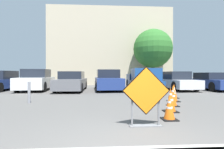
# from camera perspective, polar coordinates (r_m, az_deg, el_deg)

# --- Properties ---
(ground_plane) EXTENTS (96.00, 96.00, 0.00)m
(ground_plane) POSITION_cam_1_polar(r_m,az_deg,el_deg) (12.59, -1.65, -5.34)
(ground_plane) COLOR #565451
(road_closed_sign) EXTENTS (1.14, 0.20, 1.41)m
(road_closed_sign) POSITION_cam_1_polar(r_m,az_deg,el_deg) (4.19, 11.03, -6.64)
(road_closed_sign) COLOR black
(road_closed_sign) RESTS_ON ground_plane
(traffic_cone_nearest) EXTENTS (0.39, 0.39, 0.65)m
(traffic_cone_nearest) POSITION_cam_1_polar(r_m,az_deg,el_deg) (5.03, 18.21, -10.36)
(traffic_cone_nearest) COLOR black
(traffic_cone_nearest) RESTS_ON ground_plane
(traffic_cone_second) EXTENTS (0.43, 0.43, 0.78)m
(traffic_cone_second) POSITION_cam_1_polar(r_m,az_deg,el_deg) (6.04, 18.55, -7.92)
(traffic_cone_second) COLOR black
(traffic_cone_second) RESTS_ON ground_plane
(traffic_cone_third) EXTENTS (0.40, 0.40, 0.79)m
(traffic_cone_third) POSITION_cam_1_polar(r_m,az_deg,el_deg) (7.08, 19.25, -6.69)
(traffic_cone_third) COLOR black
(traffic_cone_third) RESTS_ON ground_plane
(traffic_cone_fourth) EXTENTS (0.47, 0.47, 0.74)m
(traffic_cone_fourth) POSITION_cam_1_polar(r_m,az_deg,el_deg) (8.28, 19.42, -5.82)
(traffic_cone_fourth) COLOR black
(traffic_cone_fourth) RESTS_ON ground_plane
(traffic_cone_fifth) EXTENTS (0.39, 0.39, 0.71)m
(traffic_cone_fifth) POSITION_cam_1_polar(r_m,az_deg,el_deg) (9.40, 19.61, -5.20)
(traffic_cone_fifth) COLOR black
(traffic_cone_fifth) RESTS_ON ground_plane
(parked_car_nearest) EXTENTS (1.93, 4.57, 1.45)m
(parked_car_nearest) POSITION_cam_1_polar(r_m,az_deg,el_deg) (15.27, -32.55, -1.90)
(parked_car_nearest) COLOR navy
(parked_car_nearest) RESTS_ON ground_plane
(parked_car_second) EXTENTS (2.13, 4.11, 1.56)m
(parked_car_second) POSITION_cam_1_polar(r_m,az_deg,el_deg) (14.00, -23.48, -1.84)
(parked_car_second) COLOR white
(parked_car_second) RESTS_ON ground_plane
(parked_car_third) EXTENTS (1.87, 4.59, 1.40)m
(parked_car_third) POSITION_cam_1_polar(r_m,az_deg,el_deg) (13.07, -12.96, -2.29)
(parked_car_third) COLOR slate
(parked_car_third) RESTS_ON ground_plane
(parked_car_fourth) EXTENTS (2.07, 4.42, 1.53)m
(parked_car_fourth) POSITION_cam_1_polar(r_m,az_deg,el_deg) (13.14, -1.37, -2.03)
(parked_car_fourth) COLOR navy
(parked_car_fourth) RESTS_ON ground_plane
(pickup_truck) EXTENTS (2.18, 5.41, 1.60)m
(pickup_truck) POSITION_cam_1_polar(r_m,az_deg,el_deg) (13.27, 10.06, -1.95)
(pickup_truck) COLOR navy
(pickup_truck) RESTS_ON ground_plane
(parked_car_fifth) EXTENTS (1.93, 4.59, 1.40)m
(parked_car_fifth) POSITION_cam_1_polar(r_m,az_deg,el_deg) (14.38, 20.13, -2.06)
(parked_car_fifth) COLOR silver
(parked_car_fifth) RESTS_ON ground_plane
(parked_car_sixth) EXTENTS (2.08, 4.37, 1.32)m
(parked_car_sixth) POSITION_cam_1_polar(r_m,az_deg,el_deg) (15.36, 29.64, -2.04)
(parked_car_sixth) COLOR navy
(parked_car_sixth) RESTS_ON ground_plane
(bollard_nearest) EXTENTS (0.12, 0.12, 0.93)m
(bollard_nearest) POSITION_cam_1_polar(r_m,az_deg,el_deg) (8.12, -25.44, -5.02)
(bollard_nearest) COLOR gray
(bollard_nearest) RESTS_ON ground_plane
(building_facade_backdrop) EXTENTS (13.70, 5.00, 8.55)m
(building_facade_backdrop) POSITION_cam_1_polar(r_m,az_deg,el_deg) (21.48, -0.75, 8.45)
(building_facade_backdrop) COLOR beige
(building_facade_backdrop) RESTS_ON ground_plane
(street_tree_behind_lot) EXTENTS (3.88, 3.88, 5.69)m
(street_tree_behind_lot) POSITION_cam_1_polar(r_m,az_deg,el_deg) (18.19, 13.16, 8.21)
(street_tree_behind_lot) COLOR #513823
(street_tree_behind_lot) RESTS_ON ground_plane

